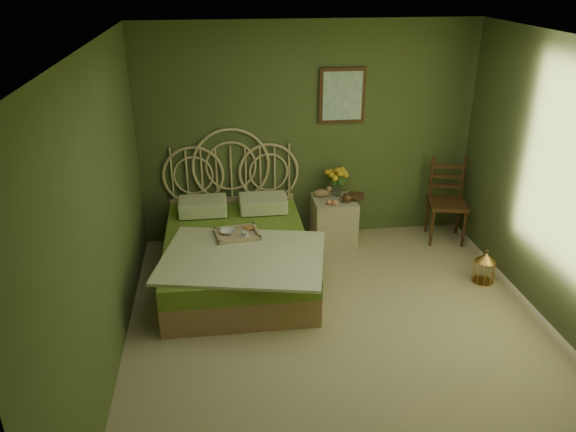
{
  "coord_description": "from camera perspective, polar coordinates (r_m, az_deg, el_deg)",
  "views": [
    {
      "loc": [
        -1.06,
        -4.13,
        3.15
      ],
      "look_at": [
        -0.4,
        1.0,
        0.81
      ],
      "focal_mm": 35.0,
      "sensor_mm": 36.0,
      "label": 1
    }
  ],
  "objects": [
    {
      "name": "book_upper",
      "position": [
        6.82,
        6.2,
        2.07
      ],
      "size": [
        0.23,
        0.28,
        0.02
      ],
      "primitive_type": "imported",
      "rotation": [
        0.0,
        0.0,
        -0.25
      ],
      "color": "#472819",
      "rests_on": "nightstand"
    },
    {
      "name": "ceiling",
      "position": [
        4.3,
        7.33,
        16.77
      ],
      "size": [
        4.5,
        4.5,
        0.0
      ],
      "primitive_type": "plane",
      "rotation": [
        3.14,
        0.0,
        0.0
      ],
      "color": "silver",
      "rests_on": "wall_back"
    },
    {
      "name": "wall_left",
      "position": [
        4.62,
        -18.41,
        -0.62
      ],
      "size": [
        0.0,
        4.5,
        4.5
      ],
      "primitive_type": "plane",
      "rotation": [
        1.57,
        0.0,
        1.57
      ],
      "color": "#4C572E",
      "rests_on": "floor"
    },
    {
      "name": "floor",
      "position": [
        5.3,
        5.82,
        -12.31
      ],
      "size": [
        4.5,
        4.5,
        0.0
      ],
      "primitive_type": "plane",
      "color": "tan",
      "rests_on": "ground"
    },
    {
      "name": "wall_art",
      "position": [
        6.66,
        5.53,
        12.07
      ],
      "size": [
        0.54,
        0.04,
        0.64
      ],
      "color": "#37210F",
      "rests_on": "wall_back"
    },
    {
      "name": "birdcage",
      "position": [
        6.4,
        19.31,
        -5.01
      ],
      "size": [
        0.22,
        0.22,
        0.34
      ],
      "rotation": [
        0.0,
        0.0,
        -0.13
      ],
      "color": "#CA8740",
      "rests_on": "floor"
    },
    {
      "name": "wall_back",
      "position": [
        6.72,
        2.05,
        8.32
      ],
      "size": [
        4.0,
        0.0,
        4.0
      ],
      "primitive_type": "plane",
      "rotation": [
        1.57,
        0.0,
        0.0
      ],
      "color": "#4C572E",
      "rests_on": "floor"
    },
    {
      "name": "book_lower",
      "position": [
        6.82,
        6.19,
        1.9
      ],
      "size": [
        0.23,
        0.26,
        0.02
      ],
      "primitive_type": "imported",
      "rotation": [
        0.0,
        0.0,
        0.45
      ],
      "color": "#381E0F",
      "rests_on": "nightstand"
    },
    {
      "name": "coffee_cup",
      "position": [
        5.87,
        -4.39,
        -1.83
      ],
      "size": [
        0.09,
        0.09,
        0.07
      ],
      "primitive_type": "imported",
      "rotation": [
        0.0,
        0.0,
        -0.3
      ],
      "color": "white",
      "rests_on": "bed"
    },
    {
      "name": "nightstand",
      "position": [
        6.86,
        4.71,
        0.18
      ],
      "size": [
        0.5,
        0.5,
        0.99
      ],
      "color": "#C2B59D",
      "rests_on": "floor"
    },
    {
      "name": "bed",
      "position": [
        6.09,
        -5.25,
        -3.62
      ],
      "size": [
        1.79,
        2.26,
        1.4
      ],
      "color": "#A47852",
      "rests_on": "floor"
    },
    {
      "name": "chair",
      "position": [
        7.13,
        15.72,
        2.07
      ],
      "size": [
        0.53,
        0.53,
        1.01
      ],
      "rotation": [
        0.0,
        0.0,
        -0.21
      ],
      "color": "#37210F",
      "rests_on": "floor"
    },
    {
      "name": "cereal_bowl",
      "position": [
        5.97,
        -6.17,
        -1.59
      ],
      "size": [
        0.19,
        0.19,
        0.04
      ],
      "primitive_type": "imported",
      "rotation": [
        0.0,
        0.0,
        -0.22
      ],
      "color": "white",
      "rests_on": "bed"
    }
  ]
}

